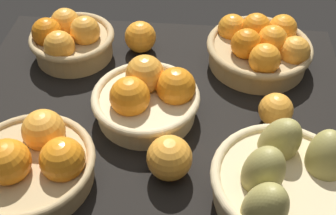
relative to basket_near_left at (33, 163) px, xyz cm
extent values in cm
cube|color=black|center=(19.68, 16.97, -5.76)|extent=(84.00, 72.00, 3.00)
cylinder|color=tan|center=(-0.59, -0.41, -1.83)|extent=(22.07, 22.07, 4.86)
torus|color=tan|center=(-0.59, -0.41, 0.60)|extent=(23.68, 23.68, 1.61)
sphere|color=orange|center=(-2.80, -2.48, 3.10)|extent=(7.92, 7.92, 7.92)
sphere|color=#F49E33|center=(0.67, 5.77, 2.22)|extent=(7.92, 7.92, 7.92)
sphere|color=orange|center=(5.98, -0.58, 2.31)|extent=(7.92, 7.92, 7.92)
cylinder|color=#D3BC8C|center=(43.49, -0.35, -1.48)|extent=(22.86, 22.86, 5.57)
torus|color=#D3BC8C|center=(43.49, -0.35, 1.31)|extent=(24.63, 24.63, 1.77)
ellipsoid|color=#9E934C|center=(39.55, -7.50, 2.65)|extent=(9.68, 7.77, 12.40)
ellipsoid|color=#9E934C|center=(39.69, -1.11, 3.36)|extent=(10.84, 9.95, 11.90)
ellipsoid|color=#9E934C|center=(50.75, 3.33, 2.20)|extent=(7.28, 10.85, 13.35)
ellipsoid|color=#9E934C|center=(43.11, 6.41, 2.60)|extent=(11.67, 10.29, 13.21)
cylinder|color=tan|center=(41.99, 37.58, -1.68)|extent=(22.84, 22.84, 5.17)
torus|color=tan|center=(41.99, 37.58, 0.91)|extent=(24.61, 24.61, 1.77)
sphere|color=orange|center=(35.65, 42.71, 1.91)|extent=(6.99, 6.99, 6.99)
sphere|color=orange|center=(44.51, 36.98, 3.05)|extent=(6.99, 6.99, 6.99)
sphere|color=orange|center=(47.58, 43.10, 2.23)|extent=(6.99, 6.99, 6.99)
sphere|color=orange|center=(38.52, 34.78, 3.23)|extent=(6.99, 6.99, 6.99)
sphere|color=#F49E33|center=(49.45, 34.53, 2.06)|extent=(6.99, 6.99, 6.99)
sphere|color=orange|center=(41.11, 41.74, 3.06)|extent=(6.99, 6.99, 6.99)
sphere|color=orange|center=(42.39, 30.24, 2.69)|extent=(6.99, 6.99, 6.99)
cylinder|color=tan|center=(-2.36, 36.93, -1.52)|extent=(18.49, 18.49, 5.48)
torus|color=tan|center=(-2.36, 36.93, 1.21)|extent=(20.24, 20.24, 1.75)
sphere|color=#F49E33|center=(-4.60, 40.38, 2.64)|extent=(7.11, 7.11, 7.11)
sphere|color=#F49E33|center=(1.18, 36.67, 3.12)|extent=(7.11, 7.11, 7.11)
sphere|color=#F49E33|center=(-3.63, 31.39, 2.29)|extent=(7.11, 7.11, 7.11)
sphere|color=orange|center=(-7.64, 35.50, 2.85)|extent=(7.11, 7.11, 7.11)
cylinder|color=#D3BC8C|center=(17.79, 18.15, -1.80)|extent=(20.53, 20.53, 4.92)
torus|color=#D3BC8C|center=(17.79, 18.15, 0.66)|extent=(22.31, 22.31, 1.78)
sphere|color=orange|center=(23.85, 19.85, 2.34)|extent=(8.13, 8.13, 8.13)
sphere|color=#F49E33|center=(17.23, 22.20, 3.23)|extent=(8.13, 8.13, 8.13)
sphere|color=orange|center=(15.03, 15.78, 2.61)|extent=(8.13, 8.13, 8.13)
sphere|color=#F49E33|center=(24.00, 3.38, -0.10)|extent=(8.33, 8.33, 8.33)
sphere|color=orange|center=(13.53, 40.49, -0.41)|extent=(7.71, 7.71, 7.71)
sphere|color=#F49E33|center=(44.28, 18.19, -0.77)|extent=(6.99, 6.99, 6.99)
camera|label=1|loc=(28.05, -43.50, 58.53)|focal=44.64mm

